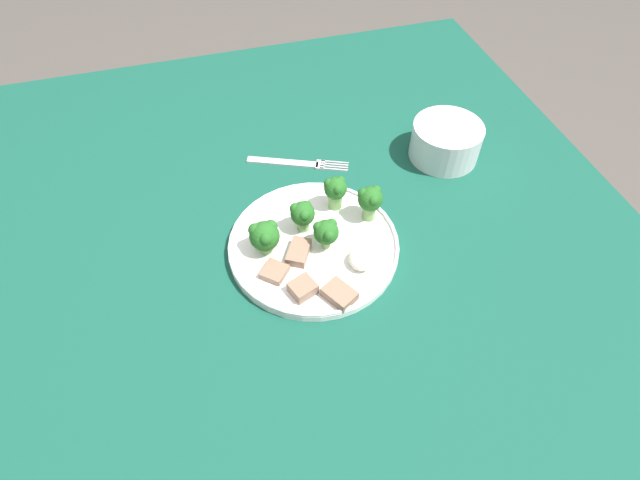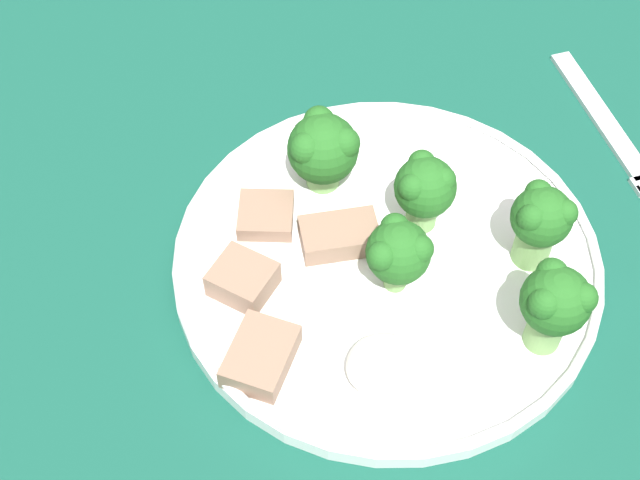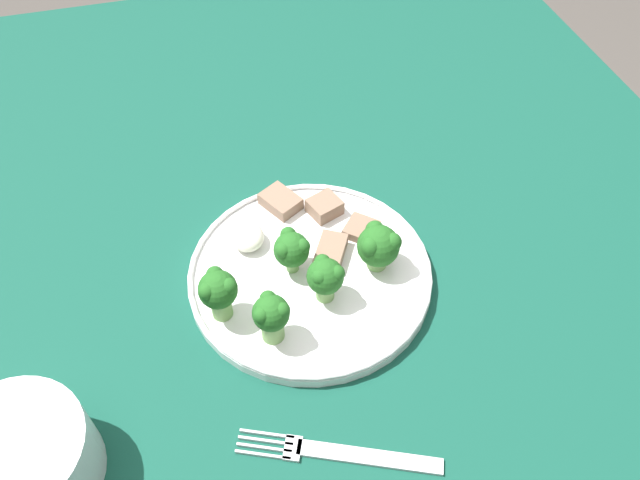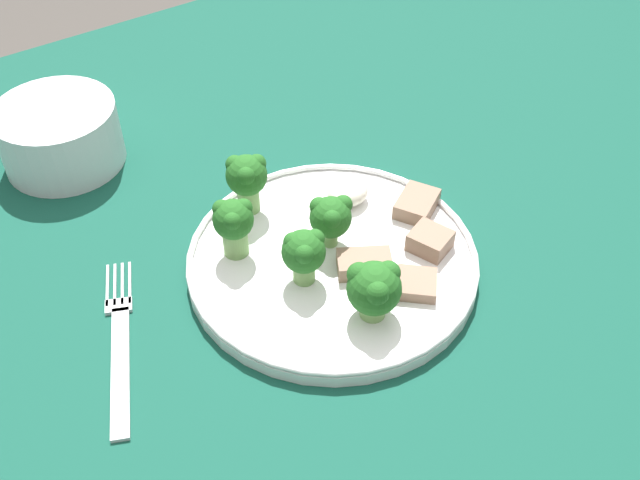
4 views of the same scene
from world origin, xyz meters
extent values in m
plane|color=#4C4742|center=(0.00, 0.00, 0.00)|extent=(8.00, 8.00, 0.00)
cube|color=#114738|center=(0.00, 0.00, 0.75)|extent=(1.32, 1.11, 0.03)
cylinder|color=brown|center=(-0.60, -0.50, 0.37)|extent=(0.06, 0.06, 0.73)
cylinder|color=brown|center=(-0.60, 0.50, 0.37)|extent=(0.06, 0.06, 0.73)
cylinder|color=white|center=(-0.02, 0.00, 0.77)|extent=(0.27, 0.27, 0.01)
torus|color=white|center=(-0.02, 0.00, 0.78)|extent=(0.27, 0.27, 0.01)
cube|color=silver|center=(-0.24, 0.00, 0.76)|extent=(0.07, 0.13, 0.00)
cube|color=silver|center=(-0.21, 0.07, 0.76)|extent=(0.03, 0.02, 0.00)
cube|color=silver|center=(-0.19, 0.09, 0.76)|extent=(0.02, 0.05, 0.00)
cube|color=silver|center=(-0.20, 0.09, 0.76)|extent=(0.02, 0.05, 0.00)
cube|color=silver|center=(-0.20, 0.09, 0.76)|extent=(0.02, 0.05, 0.00)
cube|color=silver|center=(-0.21, 0.09, 0.76)|extent=(0.02, 0.05, 0.00)
cylinder|color=silver|center=(-0.17, 0.30, 0.80)|extent=(0.13, 0.13, 0.07)
cylinder|color=silver|center=(-0.17, 0.30, 0.79)|extent=(0.11, 0.11, 0.05)
cylinder|color=#709E56|center=(-0.03, -0.08, 0.78)|extent=(0.02, 0.02, 0.02)
sphere|color=#215B1E|center=(-0.03, -0.08, 0.81)|extent=(0.05, 0.05, 0.05)
sphere|color=#215B1E|center=(-0.02, -0.08, 0.82)|extent=(0.02, 0.02, 0.02)
sphere|color=#215B1E|center=(-0.04, -0.06, 0.82)|extent=(0.02, 0.02, 0.02)
sphere|color=#215B1E|center=(-0.04, -0.09, 0.82)|extent=(0.02, 0.02, 0.02)
cylinder|color=#709E56|center=(-0.09, 0.06, 0.79)|extent=(0.02, 0.02, 0.03)
sphere|color=#215B1E|center=(-0.09, 0.06, 0.82)|extent=(0.04, 0.04, 0.04)
sphere|color=#215B1E|center=(-0.08, 0.06, 0.82)|extent=(0.02, 0.02, 0.02)
sphere|color=#215B1E|center=(-0.10, 0.07, 0.82)|extent=(0.02, 0.02, 0.02)
sphere|color=#215B1E|center=(-0.10, 0.05, 0.82)|extent=(0.02, 0.02, 0.02)
cylinder|color=#709E56|center=(-0.06, -0.01, 0.79)|extent=(0.02, 0.02, 0.02)
sphere|color=#215B1E|center=(-0.06, -0.01, 0.81)|extent=(0.04, 0.04, 0.04)
sphere|color=#215B1E|center=(-0.05, -0.01, 0.82)|extent=(0.02, 0.02, 0.02)
sphere|color=#215B1E|center=(-0.07, 0.00, 0.82)|extent=(0.02, 0.02, 0.02)
sphere|color=#215B1E|center=(-0.07, -0.02, 0.82)|extent=(0.02, 0.02, 0.02)
cylinder|color=#709E56|center=(-0.01, 0.02, 0.78)|extent=(0.01, 0.01, 0.02)
sphere|color=#215B1E|center=(-0.01, 0.02, 0.81)|extent=(0.04, 0.04, 0.04)
sphere|color=#215B1E|center=(0.00, 0.02, 0.82)|extent=(0.02, 0.02, 0.02)
sphere|color=#215B1E|center=(-0.02, 0.03, 0.82)|extent=(0.02, 0.02, 0.02)
sphere|color=#215B1E|center=(-0.02, 0.01, 0.82)|extent=(0.02, 0.02, 0.02)
cylinder|color=#709E56|center=(-0.05, 0.10, 0.79)|extent=(0.02, 0.02, 0.03)
sphere|color=#215B1E|center=(-0.05, 0.10, 0.82)|extent=(0.04, 0.04, 0.04)
sphere|color=#215B1E|center=(-0.04, 0.10, 0.83)|extent=(0.02, 0.02, 0.02)
sphere|color=#215B1E|center=(-0.06, 0.11, 0.83)|extent=(0.02, 0.02, 0.02)
sphere|color=#215B1E|center=(-0.06, 0.09, 0.83)|extent=(0.02, 0.02, 0.02)
cube|color=#846651|center=(0.06, -0.04, 0.78)|extent=(0.04, 0.05, 0.02)
cube|color=#846651|center=(0.08, 0.01, 0.78)|extent=(0.06, 0.05, 0.02)
cube|color=#846651|center=(-0.01, -0.03, 0.78)|extent=(0.06, 0.05, 0.02)
cube|color=#846651|center=(0.02, -0.07, 0.78)|extent=(0.05, 0.05, 0.01)
ellipsoid|color=silver|center=(0.04, 0.06, 0.79)|extent=(0.04, 0.04, 0.02)
camera|label=1|loc=(0.46, -0.13, 1.39)|focal=28.00mm
camera|label=2|loc=(0.22, 0.23, 1.24)|focal=50.00mm
camera|label=3|loc=(-0.44, 0.10, 1.33)|focal=35.00mm
camera|label=4|loc=(-0.31, -0.40, 1.28)|focal=42.00mm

